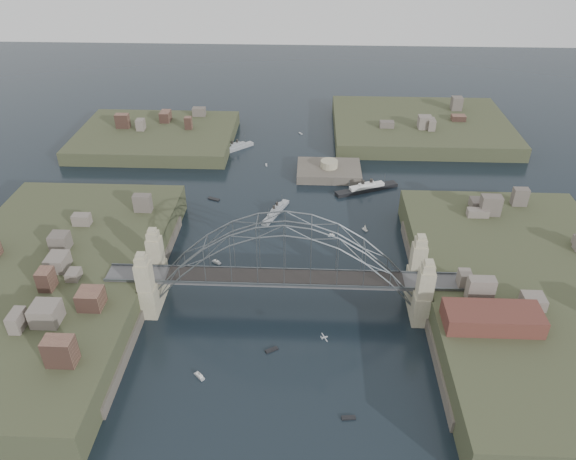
# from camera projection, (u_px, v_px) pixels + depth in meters

# --- Properties ---
(ground) EXTENTS (500.00, 500.00, 0.00)m
(ground) POSITION_uv_depth(u_px,v_px,m) (285.00, 305.00, 131.54)
(ground) COLOR black
(ground) RESTS_ON ground
(bridge) EXTENTS (84.00, 13.80, 24.60)m
(bridge) POSITION_uv_depth(u_px,v_px,m) (285.00, 264.00, 124.89)
(bridge) COLOR #4D4D50
(bridge) RESTS_ON ground
(shore_west) EXTENTS (50.50, 90.00, 12.00)m
(shore_west) POSITION_uv_depth(u_px,v_px,m) (51.00, 292.00, 132.58)
(shore_west) COLOR #363C24
(shore_west) RESTS_ON ground
(shore_east) EXTENTS (50.50, 90.00, 12.00)m
(shore_east) POSITION_uv_depth(u_px,v_px,m) (526.00, 305.00, 128.38)
(shore_east) COLOR #363C24
(shore_east) RESTS_ON ground
(headland_nw) EXTENTS (60.00, 45.00, 9.00)m
(headland_nw) POSITION_uv_depth(u_px,v_px,m) (157.00, 141.00, 213.17)
(headland_nw) COLOR #363C24
(headland_nw) RESTS_ON ground
(headland_ne) EXTENTS (70.00, 55.00, 9.50)m
(headland_ne) POSITION_uv_depth(u_px,v_px,m) (420.00, 131.00, 221.80)
(headland_ne) COLOR #363C24
(headland_ne) RESTS_ON ground
(fort_island) EXTENTS (22.00, 16.00, 9.40)m
(fort_island) POSITION_uv_depth(u_px,v_px,m) (329.00, 176.00, 190.15)
(fort_island) COLOR #4D463D
(fort_island) RESTS_ON ground
(wharf_shed) EXTENTS (20.00, 8.00, 4.00)m
(wharf_shed) POSITION_uv_depth(u_px,v_px,m) (493.00, 318.00, 112.76)
(wharf_shed) COLOR #592D26
(wharf_shed) RESTS_ON shore_east
(finger_pier) EXTENTS (4.00, 22.00, 1.40)m
(finger_pier) POSITION_uv_depth(u_px,v_px,m) (477.00, 401.00, 106.19)
(finger_pier) COLOR #4D4D50
(finger_pier) RESTS_ON ground
(naval_cruiser_near) EXTENTS (7.81, 15.20, 4.67)m
(naval_cruiser_near) POSITION_uv_depth(u_px,v_px,m) (276.00, 212.00, 167.18)
(naval_cruiser_near) COLOR #979CA0
(naval_cruiser_near) RESTS_ON ground
(naval_cruiser_far) EXTENTS (13.33, 12.61, 5.45)m
(naval_cruiser_far) POSITION_uv_depth(u_px,v_px,m) (235.00, 148.00, 207.05)
(naval_cruiser_far) COLOR #979CA0
(naval_cruiser_far) RESTS_ON ground
(ocean_liner) EXTENTS (21.35, 11.57, 5.40)m
(ocean_liner) POSITION_uv_depth(u_px,v_px,m) (367.00, 188.00, 179.75)
(ocean_liner) COLOR black
(ocean_liner) RESTS_ON ground
(aeroplane) EXTENTS (1.54, 2.60, 0.40)m
(aeroplane) POSITION_uv_depth(u_px,v_px,m) (324.00, 337.00, 111.33)
(aeroplane) COLOR #B5B7BD
(small_boat_a) EXTENTS (2.74, 2.19, 1.43)m
(small_boat_a) POSITION_uv_depth(u_px,v_px,m) (217.00, 262.00, 145.79)
(small_boat_a) COLOR silver
(small_boat_a) RESTS_ON ground
(small_boat_b) EXTENTS (1.86, 0.68, 1.43)m
(small_boat_b) POSITION_uv_depth(u_px,v_px,m) (331.00, 235.00, 156.83)
(small_boat_b) COLOR silver
(small_boat_b) RESTS_ON ground
(small_boat_c) EXTENTS (2.98, 2.31, 0.45)m
(small_boat_c) POSITION_uv_depth(u_px,v_px,m) (272.00, 350.00, 118.60)
(small_boat_c) COLOR silver
(small_boat_c) RESTS_ON ground
(small_boat_d) EXTENTS (1.62, 1.93, 2.38)m
(small_boat_d) POSITION_uv_depth(u_px,v_px,m) (365.00, 228.00, 159.11)
(small_boat_d) COLOR silver
(small_boat_d) RESTS_ON ground
(small_boat_e) EXTENTS (4.11, 2.72, 0.45)m
(small_boat_e) POSITION_uv_depth(u_px,v_px,m) (214.00, 199.00, 175.04)
(small_boat_e) COLOR silver
(small_boat_e) RESTS_ON ground
(small_boat_f) EXTENTS (1.43, 1.68, 1.43)m
(small_boat_f) POSITION_uv_depth(u_px,v_px,m) (277.00, 204.00, 172.20)
(small_boat_f) COLOR silver
(small_boat_f) RESTS_ON ground
(small_boat_g) EXTENTS (2.75, 1.17, 0.45)m
(small_boat_g) POSITION_uv_depth(u_px,v_px,m) (348.00, 418.00, 103.57)
(small_boat_g) COLOR silver
(small_boat_g) RESTS_ON ground
(small_boat_h) EXTENTS (0.85, 1.93, 0.45)m
(small_boat_h) POSITION_uv_depth(u_px,v_px,m) (266.00, 165.00, 196.16)
(small_boat_h) COLOR silver
(small_boat_h) RESTS_ON ground
(small_boat_i) EXTENTS (2.55, 2.40, 1.43)m
(small_boat_i) POSITION_uv_depth(u_px,v_px,m) (423.00, 280.00, 139.22)
(small_boat_i) COLOR silver
(small_boat_i) RESTS_ON ground
(small_boat_j) EXTENTS (2.58, 2.57, 1.43)m
(small_boat_j) POSITION_uv_depth(u_px,v_px,m) (199.00, 376.00, 112.17)
(small_boat_j) COLOR silver
(small_boat_j) RESTS_ON ground
(small_boat_k) EXTENTS (1.68, 2.08, 0.45)m
(small_boat_k) POSITION_uv_depth(u_px,v_px,m) (300.00, 133.00, 220.82)
(small_boat_k) COLOR silver
(small_boat_k) RESTS_ON ground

